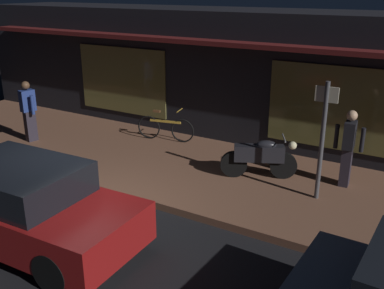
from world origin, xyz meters
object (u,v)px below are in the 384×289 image
(motorcycle, at_px, (260,157))
(person_bystander, at_px, (348,147))
(sign_post, at_px, (323,134))
(person_photographer, at_px, (29,110))
(bicycle_parked, at_px, (165,128))
(parked_car_far, at_px, (24,205))

(motorcycle, relative_size, person_bystander, 0.94)
(person_bystander, distance_m, sign_post, 1.09)
(person_photographer, bearing_deg, bicycle_parked, 31.08)
(motorcycle, bearing_deg, person_photographer, -172.09)
(bicycle_parked, xyz_separation_m, parked_car_far, (0.72, -5.34, 0.20))
(person_photographer, bearing_deg, motorcycle, 7.91)
(bicycle_parked, height_order, person_photographer, person_photographer)
(motorcycle, distance_m, person_photographer, 6.50)
(person_photographer, bearing_deg, sign_post, 3.85)
(motorcycle, height_order, bicycle_parked, motorcycle)
(parked_car_far, bearing_deg, bicycle_parked, 97.64)
(person_bystander, height_order, parked_car_far, person_bystander)
(motorcycle, relative_size, parked_car_far, 0.38)
(sign_post, bearing_deg, person_photographer, -176.15)
(bicycle_parked, bearing_deg, person_photographer, -148.92)
(motorcycle, bearing_deg, sign_post, -14.66)
(bicycle_parked, height_order, parked_car_far, parked_car_far)
(person_bystander, bearing_deg, bicycle_parked, 174.60)
(motorcycle, bearing_deg, parked_car_far, -120.36)
(bicycle_parked, distance_m, person_bystander, 5.02)
(person_bystander, bearing_deg, person_photographer, -169.92)
(motorcycle, bearing_deg, person_bystander, 17.88)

